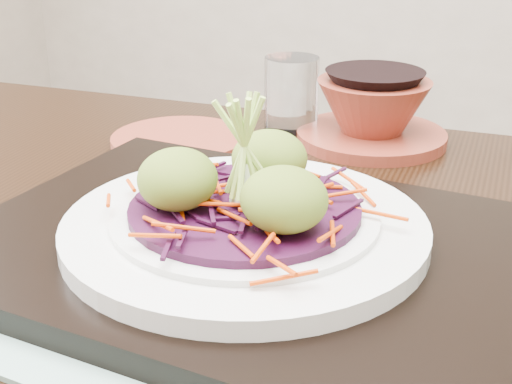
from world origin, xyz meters
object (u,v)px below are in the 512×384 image
at_px(serving_tray, 245,248).
at_px(terracotta_bowl_set, 372,115).
at_px(terracotta_side_plate, 179,140).
at_px(dining_table, 265,344).
at_px(white_plate, 245,226).
at_px(water_glass, 291,96).

distance_m(serving_tray, terracotta_bowl_set, 0.34).
distance_m(serving_tray, terracotta_side_plate, 0.30).
height_order(terracotta_side_plate, terracotta_bowl_set, terracotta_bowl_set).
bearing_deg(terracotta_side_plate, dining_table, -43.88).
relative_size(dining_table, serving_tray, 2.78).
relative_size(dining_table, terracotta_side_plate, 7.66).
relative_size(serving_tray, terracotta_side_plate, 2.76).
relative_size(serving_tray, terracotta_bowl_set, 2.42).
height_order(serving_tray, terracotta_side_plate, serving_tray).
height_order(white_plate, water_glass, water_glass).
xyz_separation_m(water_glass, terracotta_bowl_set, (0.10, 0.01, -0.01)).
bearing_deg(serving_tray, white_plate, -25.95).
xyz_separation_m(dining_table, terracotta_side_plate, (-0.20, 0.20, 0.10)).
distance_m(terracotta_side_plate, water_glass, 0.15).
distance_m(dining_table, terracotta_bowl_set, 0.33).
xyz_separation_m(serving_tray, water_glass, (-0.10, 0.33, 0.03)).
bearing_deg(dining_table, terracotta_side_plate, 130.60).
bearing_deg(terracotta_bowl_set, white_plate, -89.89).
height_order(dining_table, terracotta_bowl_set, terracotta_bowl_set).
xyz_separation_m(dining_table, white_plate, (-0.00, -0.03, 0.13)).
xyz_separation_m(serving_tray, terracotta_side_plate, (-0.20, 0.23, -0.01)).
bearing_deg(white_plate, terracotta_side_plate, 131.49).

